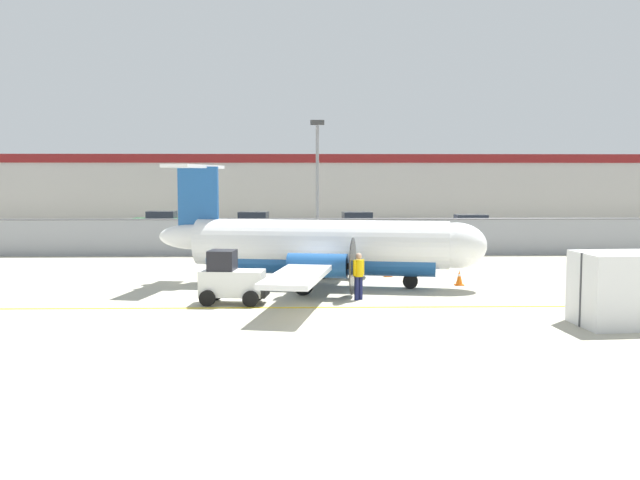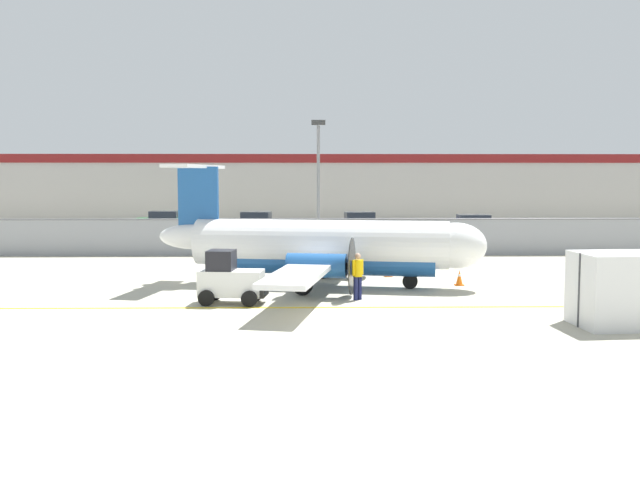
{
  "view_description": "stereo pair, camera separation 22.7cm",
  "coord_description": "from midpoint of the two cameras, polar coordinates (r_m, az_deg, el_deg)",
  "views": [
    {
      "loc": [
        -0.32,
        -21.9,
        4.45
      ],
      "look_at": [
        0.43,
        7.67,
        1.8
      ],
      "focal_mm": 40.0,
      "sensor_mm": 36.0,
      "label": 1
    },
    {
      "loc": [
        -0.09,
        -21.9,
        4.45
      ],
      "look_at": [
        0.43,
        7.67,
        1.8
      ],
      "focal_mm": 40.0,
      "sensor_mm": 36.0,
      "label": 2
    }
  ],
  "objects": [
    {
      "name": "baggage_tug",
      "position": [
        25.14,
        -6.96,
        -3.14
      ],
      "size": [
        2.44,
        1.6,
        1.88
      ],
      "rotation": [
        0.0,
        0.0,
        -0.11
      ],
      "color": "silver",
      "rests_on": "ground"
    },
    {
      "name": "commuter_airplane",
      "position": [
        28.69,
        0.72,
        -0.58
      ],
      "size": [
        13.43,
        16.02,
        4.92
      ],
      "rotation": [
        0.0,
        0.0,
        -0.18
      ],
      "color": "white",
      "rests_on": "ground"
    },
    {
      "name": "ground_crew_worker",
      "position": [
        25.7,
        3.29,
        -2.71
      ],
      "size": [
        0.48,
        0.48,
        1.7
      ],
      "rotation": [
        0.0,
        0.0,
        2.28
      ],
      "color": "#191E4C",
      "rests_on": "ground"
    },
    {
      "name": "background_building",
      "position": [
        69.9,
        -0.84,
        4.14
      ],
      "size": [
        91.0,
        8.1,
        6.5
      ],
      "color": "beige",
      "rests_on": "ground"
    },
    {
      "name": "parked_car_2",
      "position": [
        55.34,
        3.42,
        1.42
      ],
      "size": [
        4.35,
        2.32,
        1.58
      ],
      "rotation": [
        0.0,
        0.0,
        0.1
      ],
      "color": "gray",
      "rests_on": "parking_lot_strip"
    },
    {
      "name": "parked_car_1",
      "position": [
        55.8,
        -5.13,
        1.44
      ],
      "size": [
        4.38,
        2.41,
        1.58
      ],
      "rotation": [
        0.0,
        0.0,
        3.02
      ],
      "color": "black",
      "rests_on": "parking_lot_strip"
    },
    {
      "name": "apron_light_pole",
      "position": [
        36.2,
        0.05,
        4.88
      ],
      "size": [
        0.7,
        0.3,
        7.27
      ],
      "color": "slate",
      "rests_on": "ground"
    },
    {
      "name": "parked_car_3",
      "position": [
        52.51,
        12.17,
        1.12
      ],
      "size": [
        4.21,
        2.03,
        1.58
      ],
      "rotation": [
        0.0,
        0.0,
        3.15
      ],
      "color": "navy",
      "rests_on": "parking_lot_strip"
    },
    {
      "name": "traffic_cone_near_right",
      "position": [
        31.84,
        5.68,
        -2.37
      ],
      "size": [
        0.36,
        0.36,
        0.64
      ],
      "color": "orange",
      "rests_on": "ground"
    },
    {
      "name": "cargo_container",
      "position": [
        22.95,
        23.0,
        -3.68
      ],
      "size": [
        2.55,
        2.18,
        2.2
      ],
      "rotation": [
        0.0,
        0.0,
        0.08
      ],
      "color": "silver",
      "rests_on": "ground"
    },
    {
      "name": "traffic_cone_near_left",
      "position": [
        29.72,
        11.3,
        -2.98
      ],
      "size": [
        0.36,
        0.36,
        0.64
      ],
      "color": "orange",
      "rests_on": "ground"
    },
    {
      "name": "parked_car_0",
      "position": [
        58.07,
        -12.32,
        1.49
      ],
      "size": [
        4.26,
        2.13,
        1.58
      ],
      "rotation": [
        0.0,
        0.0,
        3.1
      ],
      "color": "#19662D",
      "rests_on": "parking_lot_strip"
    },
    {
      "name": "perimeter_fence",
      "position": [
        40.04,
        -0.71,
        0.34
      ],
      "size": [
        98.0,
        0.1,
        2.1
      ],
      "color": "gray",
      "rests_on": "ground"
    },
    {
      "name": "parking_lot_strip",
      "position": [
        51.59,
        -0.77,
        0.23
      ],
      "size": [
        98.0,
        17.0,
        0.12
      ],
      "color": "#38383A",
      "rests_on": "ground"
    },
    {
      "name": "ground_plane",
      "position": [
        24.31,
        -0.51,
        -5.42
      ],
      "size": [
        140.0,
        140.0,
        0.01
      ],
      "color": "#B2AD99"
    }
  ]
}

